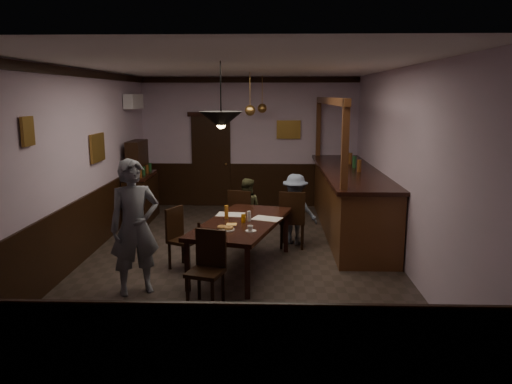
{
  "coord_description": "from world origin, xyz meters",
  "views": [
    {
      "loc": [
        0.51,
        -7.59,
        2.58
      ],
      "look_at": [
        0.28,
        -0.24,
        1.15
      ],
      "focal_mm": 35.0,
      "sensor_mm": 36.0,
      "label": 1
    }
  ],
  "objects_px": {
    "chair_near": "(208,265)",
    "pendant_brass_far": "(262,108)",
    "chair_far_right": "(292,217)",
    "coffee_cup": "(250,228)",
    "dining_table": "(242,225)",
    "soda_can": "(243,218)",
    "person_seated_right": "(295,209)",
    "sideboard": "(140,189)",
    "bar_counter": "(349,199)",
    "chair_far_left": "(241,214)",
    "pendant_brass_mid": "(250,110)",
    "pendant_iron": "(221,120)",
    "chair_side": "(180,235)",
    "person_seated_left": "(246,209)",
    "person_standing": "(135,227)"
  },
  "relations": [
    {
      "from": "chair_near",
      "to": "pendant_brass_far",
      "type": "height_order",
      "value": "pendant_brass_far"
    },
    {
      "from": "chair_far_right",
      "to": "coffee_cup",
      "type": "relative_size",
      "value": 12.48
    },
    {
      "from": "dining_table",
      "to": "soda_can",
      "type": "bearing_deg",
      "value": -72.71
    },
    {
      "from": "chair_far_right",
      "to": "person_seated_right",
      "type": "xyz_separation_m",
      "value": [
        0.06,
        0.27,
        0.07
      ]
    },
    {
      "from": "chair_far_right",
      "to": "sideboard",
      "type": "relative_size",
      "value": 0.6
    },
    {
      "from": "bar_counter",
      "to": "person_seated_right",
      "type": "bearing_deg",
      "value": -143.09
    },
    {
      "from": "chair_far_left",
      "to": "pendant_brass_mid",
      "type": "distance_m",
      "value": 2.03
    },
    {
      "from": "chair_far_left",
      "to": "chair_near",
      "type": "distance_m",
      "value": 2.63
    },
    {
      "from": "bar_counter",
      "to": "pendant_brass_mid",
      "type": "xyz_separation_m",
      "value": [
        -1.89,
        0.16,
        1.66
      ]
    },
    {
      "from": "coffee_cup",
      "to": "soda_can",
      "type": "distance_m",
      "value": 0.53
    },
    {
      "from": "soda_can",
      "to": "sideboard",
      "type": "bearing_deg",
      "value": 127.49
    },
    {
      "from": "soda_can",
      "to": "pendant_iron",
      "type": "bearing_deg",
      "value": -109.0
    },
    {
      "from": "chair_side",
      "to": "bar_counter",
      "type": "height_order",
      "value": "bar_counter"
    },
    {
      "from": "chair_near",
      "to": "coffee_cup",
      "type": "bearing_deg",
      "value": 70.82
    },
    {
      "from": "chair_far_right",
      "to": "soda_can",
      "type": "distance_m",
      "value": 1.43
    },
    {
      "from": "chair_near",
      "to": "pendant_brass_far",
      "type": "distance_m",
      "value": 5.42
    },
    {
      "from": "person_seated_left",
      "to": "person_standing",
      "type": "bearing_deg",
      "value": 76.73
    },
    {
      "from": "pendant_brass_mid",
      "to": "person_seated_right",
      "type": "bearing_deg",
      "value": -49.08
    },
    {
      "from": "soda_can",
      "to": "person_standing",
      "type": "bearing_deg",
      "value": -148.36
    },
    {
      "from": "chair_near",
      "to": "person_seated_right",
      "type": "xyz_separation_m",
      "value": [
        1.2,
        2.65,
        0.11
      ]
    },
    {
      "from": "person_standing",
      "to": "pendant_brass_mid",
      "type": "distance_m",
      "value": 3.8
    },
    {
      "from": "person_seated_right",
      "to": "sideboard",
      "type": "relative_size",
      "value": 0.74
    },
    {
      "from": "pendant_iron",
      "to": "soda_can",
      "type": "bearing_deg",
      "value": 71.0
    },
    {
      "from": "soda_can",
      "to": "pendant_brass_far",
      "type": "bearing_deg",
      "value": 87.09
    },
    {
      "from": "chair_near",
      "to": "person_seated_left",
      "type": "bearing_deg",
      "value": 100.2
    },
    {
      "from": "chair_far_right",
      "to": "soda_can",
      "type": "xyz_separation_m",
      "value": [
        -0.76,
        -1.17,
        0.26
      ]
    },
    {
      "from": "pendant_iron",
      "to": "chair_side",
      "type": "bearing_deg",
      "value": 130.75
    },
    {
      "from": "person_standing",
      "to": "sideboard",
      "type": "distance_m",
      "value": 3.98
    },
    {
      "from": "chair_near",
      "to": "coffee_cup",
      "type": "height_order",
      "value": "chair_near"
    },
    {
      "from": "coffee_cup",
      "to": "pendant_brass_far",
      "type": "height_order",
      "value": "pendant_brass_far"
    },
    {
      "from": "coffee_cup",
      "to": "pendant_brass_far",
      "type": "bearing_deg",
      "value": 104.58
    },
    {
      "from": "sideboard",
      "to": "pendant_brass_mid",
      "type": "xyz_separation_m",
      "value": [
        2.31,
        -0.61,
        1.63
      ]
    },
    {
      "from": "chair_far_right",
      "to": "chair_side",
      "type": "distance_m",
      "value": 2.01
    },
    {
      "from": "dining_table",
      "to": "sideboard",
      "type": "relative_size",
      "value": 1.43
    },
    {
      "from": "dining_table",
      "to": "chair_near",
      "type": "bearing_deg",
      "value": -105.51
    },
    {
      "from": "sideboard",
      "to": "bar_counter",
      "type": "bearing_deg",
      "value": -10.35
    },
    {
      "from": "pendant_iron",
      "to": "coffee_cup",
      "type": "bearing_deg",
      "value": 26.77
    },
    {
      "from": "person_standing",
      "to": "bar_counter",
      "type": "bearing_deg",
      "value": 16.66
    },
    {
      "from": "person_seated_left",
      "to": "pendant_brass_mid",
      "type": "distance_m",
      "value": 1.88
    },
    {
      "from": "person_seated_left",
      "to": "chair_near",
      "type": "bearing_deg",
      "value": 97.76
    },
    {
      "from": "chair_side",
      "to": "chair_near",
      "type": "bearing_deg",
      "value": -128.98
    },
    {
      "from": "coffee_cup",
      "to": "pendant_iron",
      "type": "bearing_deg",
      "value": -137.65
    },
    {
      "from": "coffee_cup",
      "to": "pendant_brass_far",
      "type": "distance_m",
      "value": 4.65
    },
    {
      "from": "bar_counter",
      "to": "person_standing",
      "type": "bearing_deg",
      "value": -136.51
    },
    {
      "from": "person_seated_left",
      "to": "sideboard",
      "type": "xyz_separation_m",
      "value": [
        -2.27,
        1.33,
        0.11
      ]
    },
    {
      "from": "person_standing",
      "to": "sideboard",
      "type": "bearing_deg",
      "value": 76.88
    },
    {
      "from": "dining_table",
      "to": "chair_side",
      "type": "relative_size",
      "value": 2.59
    },
    {
      "from": "pendant_brass_far",
      "to": "chair_near",
      "type": "bearing_deg",
      "value": -96.45
    },
    {
      "from": "chair_far_left",
      "to": "chair_far_right",
      "type": "relative_size",
      "value": 0.97
    },
    {
      "from": "dining_table",
      "to": "person_seated_left",
      "type": "xyz_separation_m",
      "value": [
        -0.02,
        1.61,
        -0.12
      ]
    }
  ]
}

